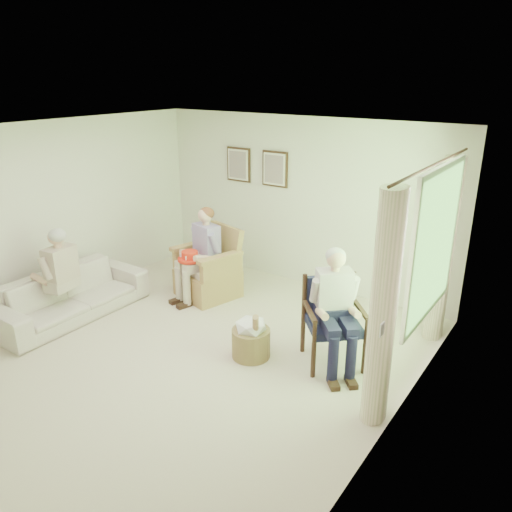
{
  "coord_description": "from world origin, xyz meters",
  "views": [
    {
      "loc": [
        3.7,
        -3.79,
        3.19
      ],
      "look_at": [
        0.4,
        0.98,
        1.05
      ],
      "focal_mm": 35.0,
      "sensor_mm": 36.0,
      "label": 1
    }
  ],
  "objects_px": {
    "wood_armchair": "(337,318)",
    "red_hat": "(190,257)",
    "person_wicker": "(202,248)",
    "person_dark": "(332,302)",
    "hatbox": "(251,337)",
    "wicker_armchair": "(209,274)",
    "sofa": "(71,295)",
    "person_sofa": "(56,271)"
  },
  "relations": [
    {
      "from": "wicker_armchair",
      "to": "wood_armchair",
      "type": "distance_m",
      "value": 2.45
    },
    {
      "from": "person_sofa",
      "to": "person_wicker",
      "type": "bearing_deg",
      "value": 137.07
    },
    {
      "from": "sofa",
      "to": "person_dark",
      "type": "bearing_deg",
      "value": -75.39
    },
    {
      "from": "person_wicker",
      "to": "person_dark",
      "type": "bearing_deg",
      "value": 1.56
    },
    {
      "from": "wood_armchair",
      "to": "hatbox",
      "type": "xyz_separation_m",
      "value": [
        -0.84,
        -0.53,
        -0.28
      ]
    },
    {
      "from": "person_sofa",
      "to": "hatbox",
      "type": "distance_m",
      "value": 2.79
    },
    {
      "from": "wicker_armchair",
      "to": "hatbox",
      "type": "distance_m",
      "value": 1.88
    },
    {
      "from": "wood_armchair",
      "to": "red_hat",
      "type": "distance_m",
      "value": 2.46
    },
    {
      "from": "person_dark",
      "to": "red_hat",
      "type": "relative_size",
      "value": 3.94
    },
    {
      "from": "wood_armchair",
      "to": "hatbox",
      "type": "bearing_deg",
      "value": 170.13
    },
    {
      "from": "person_wicker",
      "to": "red_hat",
      "type": "height_order",
      "value": "person_wicker"
    },
    {
      "from": "person_dark",
      "to": "hatbox",
      "type": "bearing_deg",
      "value": 161.52
    },
    {
      "from": "person_dark",
      "to": "hatbox",
      "type": "relative_size",
      "value": 2.05
    },
    {
      "from": "person_dark",
      "to": "wood_armchair",
      "type": "bearing_deg",
      "value": 47.98
    },
    {
      "from": "person_wicker",
      "to": "hatbox",
      "type": "bearing_deg",
      "value": -16.38
    },
    {
      "from": "wood_armchair",
      "to": "sofa",
      "type": "height_order",
      "value": "wood_armchair"
    },
    {
      "from": "person_dark",
      "to": "person_sofa",
      "type": "relative_size",
      "value": 1.07
    },
    {
      "from": "wood_armchair",
      "to": "person_sofa",
      "type": "distance_m",
      "value": 3.71
    },
    {
      "from": "person_wicker",
      "to": "red_hat",
      "type": "relative_size",
      "value": 3.89
    },
    {
      "from": "person_dark",
      "to": "person_sofa",
      "type": "height_order",
      "value": "person_dark"
    },
    {
      "from": "wood_armchair",
      "to": "person_wicker",
      "type": "bearing_deg",
      "value": 128.12
    },
    {
      "from": "sofa",
      "to": "person_dark",
      "type": "distance_m",
      "value": 3.65
    },
    {
      "from": "wood_armchair",
      "to": "person_sofa",
      "type": "xyz_separation_m",
      "value": [
        -3.5,
        -1.24,
        0.19
      ]
    },
    {
      "from": "sofa",
      "to": "hatbox",
      "type": "relative_size",
      "value": 3.18
    },
    {
      "from": "red_hat",
      "to": "hatbox",
      "type": "xyz_separation_m",
      "value": [
        1.6,
        -0.75,
        -0.44
      ]
    },
    {
      "from": "wood_armchair",
      "to": "red_hat",
      "type": "relative_size",
      "value": 2.82
    },
    {
      "from": "wicker_armchair",
      "to": "red_hat",
      "type": "bearing_deg",
      "value": -86.32
    },
    {
      "from": "wicker_armchair",
      "to": "sofa",
      "type": "xyz_separation_m",
      "value": [
        -1.12,
        -1.63,
        -0.02
      ]
    },
    {
      "from": "red_hat",
      "to": "person_sofa",
      "type": "bearing_deg",
      "value": -125.85
    },
    {
      "from": "person_dark",
      "to": "person_sofa",
      "type": "bearing_deg",
      "value": 155.06
    },
    {
      "from": "hatbox",
      "to": "sofa",
      "type": "bearing_deg",
      "value": -168.41
    },
    {
      "from": "person_dark",
      "to": "red_hat",
      "type": "height_order",
      "value": "person_dark"
    },
    {
      "from": "person_sofa",
      "to": "sofa",
      "type": "bearing_deg",
      "value": 171.19
    },
    {
      "from": "wicker_armchair",
      "to": "hatbox",
      "type": "bearing_deg",
      "value": -19.98
    },
    {
      "from": "wood_armchair",
      "to": "person_dark",
      "type": "height_order",
      "value": "person_dark"
    },
    {
      "from": "person_wicker",
      "to": "hatbox",
      "type": "xyz_separation_m",
      "value": [
        1.54,
        -0.94,
        -0.53
      ]
    },
    {
      "from": "wood_armchair",
      "to": "wicker_armchair",
      "type": "bearing_deg",
      "value": 124.93
    },
    {
      "from": "wood_armchair",
      "to": "person_wicker",
      "type": "relative_size",
      "value": 0.72
    },
    {
      "from": "sofa",
      "to": "person_wicker",
      "type": "distance_m",
      "value": 1.92
    },
    {
      "from": "wood_armchair",
      "to": "person_wicker",
      "type": "xyz_separation_m",
      "value": [
        -2.38,
        0.41,
        0.25
      ]
    },
    {
      "from": "wood_armchair",
      "to": "person_wicker",
      "type": "height_order",
      "value": "person_wicker"
    },
    {
      "from": "person_dark",
      "to": "red_hat",
      "type": "bearing_deg",
      "value": 129.17
    }
  ]
}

